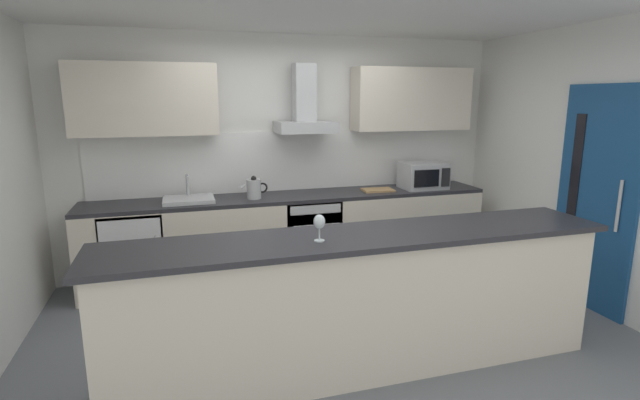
# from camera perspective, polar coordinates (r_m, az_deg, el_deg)

# --- Properties ---
(ground) EXTENTS (5.92, 4.41, 0.02)m
(ground) POSITION_cam_1_polar(r_m,az_deg,el_deg) (4.17, 1.57, -15.53)
(ground) COLOR slate
(ceiling) EXTENTS (5.92, 4.41, 0.02)m
(ceiling) POSITION_cam_1_polar(r_m,az_deg,el_deg) (3.75, 1.82, 22.63)
(ceiling) COLOR white
(wall_back) EXTENTS (5.92, 0.12, 2.60)m
(wall_back) POSITION_cam_1_polar(r_m,az_deg,el_deg) (5.43, -4.23, 5.51)
(wall_back) COLOR white
(wall_back) RESTS_ON ground
(wall_right) EXTENTS (0.12, 4.41, 2.60)m
(wall_right) POSITION_cam_1_polar(r_m,az_deg,el_deg) (5.13, 29.56, 3.55)
(wall_right) COLOR white
(wall_right) RESTS_ON ground
(backsplash_tile) EXTENTS (4.18, 0.02, 0.66)m
(backsplash_tile) POSITION_cam_1_polar(r_m,az_deg,el_deg) (5.37, -4.05, 4.68)
(backsplash_tile) COLOR white
(counter_back) EXTENTS (4.33, 0.60, 0.90)m
(counter_back) POSITION_cam_1_polar(r_m,az_deg,el_deg) (5.24, -3.17, -4.23)
(counter_back) COLOR beige
(counter_back) RESTS_ON ground
(counter_island) EXTENTS (3.59, 0.64, 1.01)m
(counter_island) POSITION_cam_1_polar(r_m,az_deg,el_deg) (3.45, 5.02, -12.15)
(counter_island) COLOR beige
(counter_island) RESTS_ON ground
(upper_cabinets) EXTENTS (4.27, 0.32, 0.70)m
(upper_cabinets) POSITION_cam_1_polar(r_m,az_deg,el_deg) (5.17, -3.77, 11.96)
(upper_cabinets) COLOR beige
(side_door) EXTENTS (0.08, 0.85, 2.05)m
(side_door) POSITION_cam_1_polar(r_m,az_deg,el_deg) (4.99, 30.16, 0.10)
(side_door) COLOR navy
(side_door) RESTS_ON ground
(oven) EXTENTS (0.60, 0.62, 0.80)m
(oven) POSITION_cam_1_polar(r_m,az_deg,el_deg) (5.25, -1.38, -4.07)
(oven) COLOR slate
(oven) RESTS_ON ground
(refrigerator) EXTENTS (0.58, 0.60, 0.85)m
(refrigerator) POSITION_cam_1_polar(r_m,az_deg,el_deg) (5.11, -21.35, -5.81)
(refrigerator) COLOR white
(refrigerator) RESTS_ON ground
(microwave) EXTENTS (0.50, 0.38, 0.30)m
(microwave) POSITION_cam_1_polar(r_m,az_deg,el_deg) (5.60, 12.30, 2.89)
(microwave) COLOR #B7BABC
(microwave) RESTS_ON counter_back
(sink) EXTENTS (0.50, 0.40, 0.26)m
(sink) POSITION_cam_1_polar(r_m,az_deg,el_deg) (4.97, -15.49, 0.13)
(sink) COLOR silver
(sink) RESTS_ON counter_back
(kettle) EXTENTS (0.29, 0.15, 0.24)m
(kettle) POSITION_cam_1_polar(r_m,az_deg,el_deg) (4.97, -7.92, 1.36)
(kettle) COLOR #B7BABC
(kettle) RESTS_ON counter_back
(range_hood) EXTENTS (0.62, 0.45, 0.72)m
(range_hood) POSITION_cam_1_polar(r_m,az_deg,el_deg) (5.17, -1.85, 10.61)
(range_hood) COLOR #B7BABC
(wine_glass) EXTENTS (0.08, 0.08, 0.18)m
(wine_glass) POSITION_cam_1_polar(r_m,az_deg,el_deg) (3.07, -0.08, -2.75)
(wine_glass) COLOR silver
(wine_glass) RESTS_ON counter_island
(chopping_board) EXTENTS (0.35, 0.24, 0.02)m
(chopping_board) POSITION_cam_1_polar(r_m,az_deg,el_deg) (5.38, 6.94, 1.20)
(chopping_board) COLOR tan
(chopping_board) RESTS_ON counter_back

